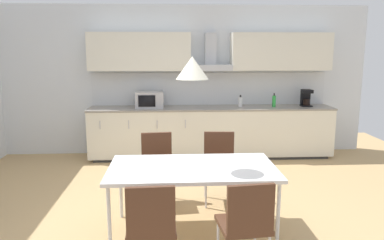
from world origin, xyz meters
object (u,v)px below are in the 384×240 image
(chair_far_left, at_px, (157,161))
(coffee_maker, at_px, (306,98))
(dining_table, at_px, (192,170))
(chair_far_right, at_px, (219,160))
(pendant_lamp, at_px, (192,68))
(bottle_white, at_px, (240,102))
(chair_near_left, at_px, (151,222))
(chair_near_right, at_px, (246,220))
(bottle_green, at_px, (274,101))
(microwave, at_px, (150,100))

(chair_far_left, bearing_deg, coffee_maker, 38.00)
(dining_table, relative_size, chair_far_right, 1.95)
(coffee_maker, bearing_deg, pendant_lamp, -127.50)
(bottle_white, height_order, chair_near_left, bottle_white)
(chair_near_right, bearing_deg, bottle_green, 71.62)
(coffee_maker, relative_size, chair_near_left, 0.34)
(bottle_white, bearing_deg, chair_near_left, -110.55)
(coffee_maker, bearing_deg, bottle_white, 179.02)
(dining_table, height_order, chair_near_right, chair_near_right)
(coffee_maker, xyz_separation_m, chair_far_left, (-2.59, -2.02, -0.51))
(chair_far_right, bearing_deg, microwave, 115.87)
(bottle_white, bearing_deg, chair_far_right, -107.24)
(pendant_lamp, bearing_deg, chair_far_left, 114.75)
(bottle_green, relative_size, pendant_lamp, 0.76)
(bottle_green, bearing_deg, microwave, 179.31)
(chair_near_left, relative_size, chair_near_right, 1.00)
(bottle_green, xyz_separation_m, pendant_lamp, (-1.61, -2.82, 0.72))
(dining_table, distance_m, chair_far_left, 0.94)
(coffee_maker, bearing_deg, chair_near_left, -124.78)
(microwave, distance_m, bottle_white, 1.60)
(dining_table, distance_m, pendant_lamp, 1.04)
(chair_near_left, height_order, chair_far_left, same)
(bottle_green, distance_m, chair_near_right, 3.89)
(bottle_white, relative_size, chair_near_right, 0.24)
(bottle_white, xyz_separation_m, pendant_lamp, (-1.02, -2.89, 0.74))
(chair_near_right, relative_size, pendant_lamp, 2.72)
(bottle_green, distance_m, chair_near_left, 4.19)
(microwave, relative_size, chair_far_right, 0.55)
(dining_table, distance_m, chair_near_left, 0.94)
(chair_near_right, relative_size, chair_far_left, 1.00)
(chair_near_left, bearing_deg, coffee_maker, 55.22)
(bottle_green, bearing_deg, chair_far_left, -135.37)
(pendant_lamp, bearing_deg, bottle_green, 60.28)
(chair_near_left, bearing_deg, chair_far_right, 65.64)
(microwave, height_order, pendant_lamp, pendant_lamp)
(chair_near_right, distance_m, chair_far_left, 1.86)
(coffee_maker, height_order, chair_far_right, coffee_maker)
(microwave, xyz_separation_m, bottle_green, (2.19, -0.03, -0.04))
(chair_far_left, relative_size, pendant_lamp, 2.72)
(chair_far_left, bearing_deg, bottle_white, 55.39)
(bottle_white, bearing_deg, coffee_maker, -0.98)
(chair_near_left, bearing_deg, dining_table, 65.88)
(coffee_maker, xyz_separation_m, dining_table, (-2.20, -2.87, -0.36))
(dining_table, bearing_deg, chair_far_right, 65.39)
(chair_far_left, distance_m, pendant_lamp, 1.51)
(bottle_green, height_order, pendant_lamp, pendant_lamp)
(bottle_green, relative_size, bottle_white, 1.18)
(coffee_maker, xyz_separation_m, chair_near_left, (-2.58, -3.71, -0.51))
(chair_near_left, bearing_deg, chair_near_right, 0.03)
(bottle_green, bearing_deg, chair_far_right, -121.76)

